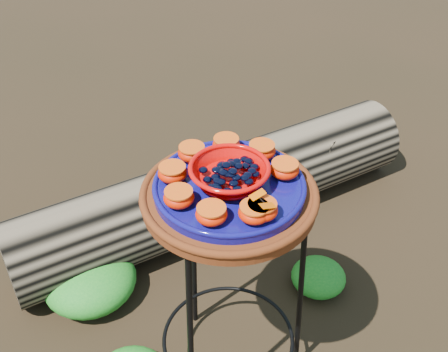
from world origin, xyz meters
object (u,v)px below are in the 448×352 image
plant_stand (228,295)px  red_bowl (229,175)px  terracotta_saucer (229,197)px  driftwood_log (217,191)px  cobalt_plate (229,188)px

plant_stand → red_bowl: bearing=0.0°
terracotta_saucer → driftwood_log: size_ratio=0.26×
cobalt_plate → red_bowl: size_ratio=2.00×
plant_stand → cobalt_plate: (0.00, 0.00, 0.40)m
plant_stand → terracotta_saucer: (0.00, 0.00, 0.37)m
driftwood_log → red_bowl: bearing=-117.9°
driftwood_log → terracotta_saucer: bearing=-117.9°
terracotta_saucer → red_bowl: bearing=0.0°
plant_stand → cobalt_plate: bearing=0.0°
cobalt_plate → red_bowl: (0.00, 0.00, 0.04)m
terracotta_saucer → red_bowl: red_bowl is taller
plant_stand → driftwood_log: size_ratio=0.41×
plant_stand → red_bowl: 0.44m
terracotta_saucer → cobalt_plate: size_ratio=1.17×
plant_stand → terracotta_saucer: bearing=0.0°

